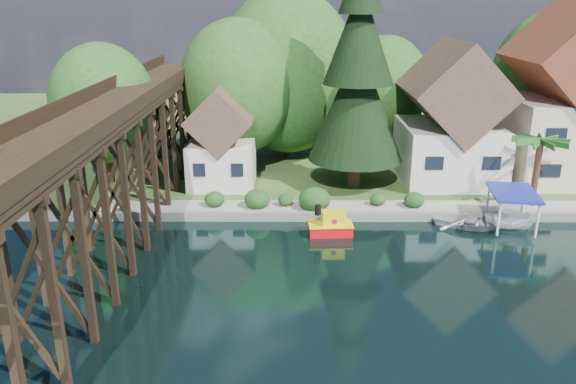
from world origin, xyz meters
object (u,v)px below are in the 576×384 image
palm_tree (541,143)px  boat_canopy (511,213)px  shed (221,143)px  trestle_bridge (120,156)px  house_left (451,123)px  boat_white_a (467,220)px  conifer (358,75)px  tugboat (331,225)px  house_center (565,106)px

palm_tree → boat_canopy: (-2.69, -3.16, -3.90)m
shed → palm_tree: 22.96m
trestle_bridge → house_left: (23.00, 10.83, -0.21)m
shed → boat_canopy: shed is taller
palm_tree → boat_canopy: palm_tree is taller
trestle_bridge → boat_canopy: trestle_bridge is taller
palm_tree → boat_canopy: 5.70m
trestle_bridge → boat_white_a: bearing=4.7°
trestle_bridge → conifer: size_ratio=2.48×
trestle_bridge → tugboat: (12.94, 0.51, -4.73)m
tugboat → house_left: bearing=45.7°
trestle_bridge → conifer: conifer is taller
shed → tugboat: shed is taller
conifer → boat_white_a: bearing=-46.8°
palm_tree → tugboat: (-14.49, -4.01, -4.42)m
trestle_bridge → house_left: house_left is taller
shed → conifer: (10.31, -0.34, 5.24)m
trestle_bridge → conifer: (15.31, 8.99, 3.71)m
house_center → conifer: 17.06m
shed → trestle_bridge: bearing=-118.2°
conifer → tugboat: 12.20m
conifer → house_left: bearing=13.5°
conifer → boat_white_a: conifer is taller
boat_canopy → tugboat: bearing=-175.9°
boat_white_a → conifer: bearing=67.3°
conifer → trestle_bridge: bearing=-149.6°
house_left → boat_canopy: 10.42m
house_center → boat_white_a: bearing=-136.3°
house_left → house_center: 9.10m
boat_canopy → trestle_bridge: bearing=-176.8°
trestle_bridge → tugboat: size_ratio=15.16×
house_center → boat_canopy: size_ratio=3.13×
palm_tree → boat_white_a: 7.57m
tugboat → boat_white_a: bearing=8.2°
house_center → palm_tree: house_center is taller
house_left → boat_canopy: size_ratio=2.48×
shed → boat_white_a: (17.04, -7.50, -3.38)m
tugboat → boat_canopy: size_ratio=0.66×
house_center → boat_canopy: bearing=-126.1°
boat_white_a → house_center: bearing=-22.3°
house_left → shed: (-18.00, -1.50, -1.31)m
house_center → palm_tree: (-4.58, -6.80, -1.39)m
house_center → boat_white_a: size_ratio=3.24×
boat_white_a → boat_canopy: bearing=-75.7°
palm_tree → boat_white_a: (-5.38, -2.70, -4.59)m
house_center → conifer: size_ratio=0.78×
palm_tree → house_center: bearing=56.1°
conifer → house_center: bearing=8.0°
house_left → house_center: (9.00, 0.50, 1.28)m
shed → boat_white_a: size_ratio=1.83×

